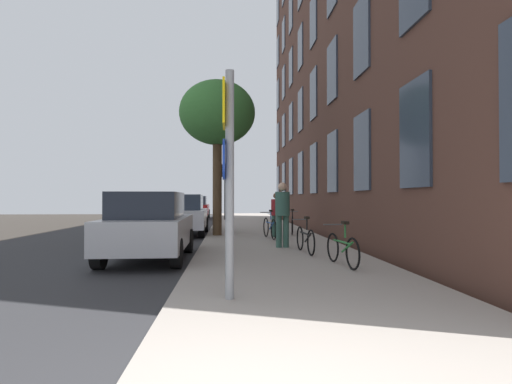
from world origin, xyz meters
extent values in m
plane|color=#332D28|center=(-2.40, 15.00, 0.00)|extent=(41.80, 41.80, 0.00)
cube|color=#2D2D30|center=(-4.50, 15.00, 0.01)|extent=(7.00, 38.00, 0.01)
cube|color=#9E9389|center=(1.10, 15.00, 0.06)|extent=(4.20, 38.00, 0.12)
cube|color=#2D3847|center=(3.42, 5.12, 2.74)|extent=(0.06, 1.26, 2.09)
cube|color=#2D3847|center=(3.42, 8.25, 2.74)|extent=(0.06, 1.26, 2.09)
cube|color=#2D3847|center=(3.42, 11.38, 2.74)|extent=(0.06, 1.26, 2.09)
cube|color=#2D3847|center=(3.42, 14.50, 2.74)|extent=(0.06, 1.26, 2.09)
cube|color=#2D3847|center=(3.42, 17.62, 2.74)|extent=(0.06, 1.26, 2.09)
cube|color=#2D3847|center=(3.42, 20.75, 2.74)|extent=(0.06, 1.26, 2.09)
cube|color=#2D3847|center=(3.42, 23.88, 2.74)|extent=(0.06, 1.26, 2.09)
cube|color=#2D3847|center=(3.42, 27.00, 2.74)|extent=(0.06, 1.26, 2.09)
cube|color=#2D3847|center=(3.42, 8.25, 5.91)|extent=(0.06, 1.26, 2.09)
cube|color=#2D3847|center=(3.42, 11.38, 5.91)|extent=(0.06, 1.26, 2.09)
cube|color=#2D3847|center=(3.42, 14.50, 5.91)|extent=(0.06, 1.26, 2.09)
cube|color=#2D3847|center=(3.42, 17.62, 5.91)|extent=(0.06, 1.26, 2.09)
cube|color=#2D3847|center=(3.42, 20.75, 5.91)|extent=(0.06, 1.26, 2.09)
cube|color=#2D3847|center=(3.42, 23.88, 5.91)|extent=(0.06, 1.26, 2.09)
cube|color=#2D3847|center=(3.42, 27.00, 5.91)|extent=(0.06, 1.26, 2.09)
cube|color=#2D3847|center=(3.42, 14.50, 9.07)|extent=(0.06, 1.26, 2.09)
cube|color=#2D3847|center=(3.42, 17.62, 9.07)|extent=(0.06, 1.26, 2.09)
cube|color=#2D3847|center=(3.42, 20.75, 9.07)|extent=(0.06, 1.26, 2.09)
cube|color=#2D3847|center=(3.42, 23.88, 9.07)|extent=(0.06, 1.26, 2.09)
cube|color=#2D3847|center=(3.42, 27.00, 9.07)|extent=(0.06, 1.26, 2.09)
cube|color=#2D3847|center=(3.42, 20.75, 12.24)|extent=(0.06, 1.26, 2.09)
cube|color=#2D3847|center=(3.42, 23.88, 12.24)|extent=(0.06, 1.26, 2.09)
cube|color=#2D3847|center=(3.42, 27.00, 12.24)|extent=(0.06, 1.26, 2.09)
cube|color=#2D3847|center=(3.42, 27.00, 15.40)|extent=(0.06, 1.26, 2.09)
cylinder|color=gray|center=(-0.16, 3.07, 1.68)|extent=(0.12, 0.12, 3.13)
cube|color=yellow|center=(-0.24, 3.07, 2.77)|extent=(0.03, 0.60, 0.60)
cylinder|color=#14339E|center=(-0.24, 3.07, 2.02)|extent=(0.03, 0.56, 0.56)
cylinder|color=black|center=(-0.40, 23.27, 1.90)|extent=(0.12, 0.12, 3.56)
cube|color=black|center=(-0.58, 23.27, 3.23)|extent=(0.20, 0.24, 0.80)
sphere|color=#4B0707|center=(-0.69, 23.27, 3.49)|extent=(0.16, 0.16, 0.16)
sphere|color=orange|center=(-0.69, 23.27, 3.23)|extent=(0.16, 0.16, 0.16)
sphere|color=#083E11|center=(-0.69, 23.27, 2.97)|extent=(0.16, 0.16, 0.16)
cylinder|color=#4C3823|center=(-0.60, 12.62, 1.97)|extent=(0.34, 0.34, 3.70)
ellipsoid|color=#387533|center=(-0.60, 12.62, 4.67)|extent=(2.82, 2.82, 2.39)
torus|color=black|center=(2.06, 6.12, 0.43)|extent=(0.12, 0.62, 0.62)
torus|color=black|center=(2.18, 5.11, 0.43)|extent=(0.12, 0.62, 0.62)
cylinder|color=#267233|center=(2.12, 5.61, 0.60)|extent=(0.15, 0.86, 0.04)
cylinder|color=#267233|center=(2.15, 5.36, 0.52)|extent=(0.11, 0.52, 0.28)
cylinder|color=#267233|center=(2.14, 5.46, 0.84)|extent=(0.04, 0.04, 0.28)
cube|color=black|center=(2.14, 5.46, 1.00)|extent=(0.10, 0.24, 0.06)
cylinder|color=#4C4C4C|center=(2.06, 6.12, 0.92)|extent=(0.42, 0.08, 0.03)
torus|color=black|center=(1.70, 8.09, 0.43)|extent=(0.09, 0.63, 0.63)
torus|color=black|center=(1.77, 7.03, 0.43)|extent=(0.09, 0.63, 0.63)
cylinder|color=black|center=(1.74, 7.56, 0.61)|extent=(0.11, 0.90, 0.04)
cylinder|color=black|center=(1.76, 7.30, 0.53)|extent=(0.08, 0.54, 0.29)
cylinder|color=black|center=(1.75, 7.40, 0.85)|extent=(0.04, 0.04, 0.28)
cube|color=black|center=(1.75, 7.40, 1.01)|extent=(0.10, 0.24, 0.06)
cylinder|color=#4C4C4C|center=(1.70, 8.09, 0.93)|extent=(0.42, 0.06, 0.03)
torus|color=black|center=(1.14, 11.80, 0.46)|extent=(0.14, 0.69, 0.69)
torus|color=black|center=(1.30, 10.74, 0.46)|extent=(0.14, 0.69, 0.69)
cylinder|color=#194C99|center=(1.22, 11.27, 0.65)|extent=(0.18, 0.91, 0.04)
cylinder|color=#194C99|center=(1.26, 11.00, 0.57)|extent=(0.12, 0.55, 0.30)
cylinder|color=#194C99|center=(1.24, 11.11, 0.91)|extent=(0.04, 0.04, 0.28)
cube|color=black|center=(1.24, 11.11, 1.07)|extent=(0.10, 0.24, 0.06)
cylinder|color=#4C4C4C|center=(1.14, 11.80, 0.99)|extent=(0.42, 0.09, 0.03)
torus|color=black|center=(2.36, 13.52, 0.45)|extent=(0.15, 0.66, 0.66)
torus|color=black|center=(2.18, 12.47, 0.45)|extent=(0.15, 0.66, 0.66)
cylinder|color=black|center=(2.27, 12.99, 0.64)|extent=(0.20, 0.90, 0.04)
cylinder|color=black|center=(2.22, 12.73, 0.55)|extent=(0.14, 0.54, 0.29)
cylinder|color=black|center=(2.24, 12.84, 0.88)|extent=(0.04, 0.04, 0.28)
cube|color=black|center=(2.24, 12.84, 1.04)|extent=(0.10, 0.24, 0.06)
cylinder|color=#4C4C4C|center=(2.36, 13.52, 0.96)|extent=(0.42, 0.10, 0.03)
cylinder|color=#33594C|center=(1.22, 8.73, 0.56)|extent=(0.17, 0.17, 0.88)
cylinder|color=#33594C|center=(1.42, 8.73, 0.56)|extent=(0.17, 0.17, 0.88)
cylinder|color=#33594C|center=(1.32, 8.73, 1.33)|extent=(0.49, 0.49, 0.66)
sphere|color=tan|center=(1.32, 8.73, 1.81)|extent=(0.24, 0.24, 0.24)
cylinder|color=#33594C|center=(1.41, 11.80, 0.50)|extent=(0.14, 0.14, 0.76)
cylinder|color=#33594C|center=(1.58, 11.80, 0.50)|extent=(0.14, 0.14, 0.76)
cylinder|color=maroon|center=(1.50, 11.80, 1.17)|extent=(0.46, 0.46, 0.57)
sphere|color=brown|center=(1.50, 11.80, 1.57)|extent=(0.21, 0.21, 0.21)
cube|color=#B7B7BC|center=(-2.07, 7.40, 0.68)|extent=(1.81, 3.93, 0.70)
cube|color=#1E232D|center=(-2.07, 7.21, 1.33)|extent=(1.51, 2.21, 0.60)
cylinder|color=black|center=(-2.86, 8.65, 0.33)|extent=(0.22, 0.64, 0.64)
cylinder|color=black|center=(-1.27, 8.65, 0.33)|extent=(0.22, 0.64, 0.64)
cylinder|color=black|center=(-2.86, 6.15, 0.33)|extent=(0.22, 0.64, 0.64)
cylinder|color=black|center=(-1.27, 6.15, 0.33)|extent=(0.22, 0.64, 0.64)
cube|color=silver|center=(-2.00, 14.04, 0.68)|extent=(1.89, 4.03, 0.70)
cube|color=#2D3847|center=(-2.00, 13.84, 1.33)|extent=(1.56, 2.27, 0.60)
cylinder|color=black|center=(-2.82, 15.32, 0.33)|extent=(0.22, 0.64, 0.64)
cylinder|color=black|center=(-1.18, 15.32, 0.33)|extent=(0.22, 0.64, 0.64)
cylinder|color=black|center=(-2.82, 12.77, 0.33)|extent=(0.22, 0.64, 0.64)
cylinder|color=black|center=(-1.18, 12.77, 0.33)|extent=(0.22, 0.64, 0.64)
cube|color=red|center=(-2.52, 26.52, 0.68)|extent=(1.88, 4.07, 0.70)
cube|color=#384756|center=(-2.52, 26.32, 1.33)|extent=(1.56, 2.29, 0.60)
cylinder|color=black|center=(-3.34, 27.82, 0.33)|extent=(0.22, 0.64, 0.64)
cylinder|color=black|center=(-1.70, 27.82, 0.33)|extent=(0.22, 0.64, 0.64)
cylinder|color=black|center=(-3.34, 25.23, 0.33)|extent=(0.22, 0.64, 0.64)
cylinder|color=black|center=(-1.70, 25.23, 0.33)|extent=(0.22, 0.64, 0.64)
camera|label=1|loc=(-0.17, -2.48, 1.49)|focal=28.48mm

